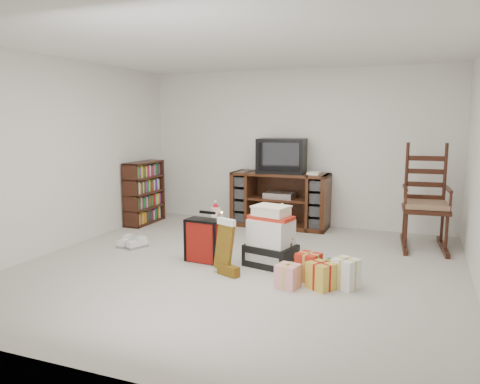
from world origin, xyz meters
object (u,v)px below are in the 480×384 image
Objects in this scene: bookshelf at (144,194)px; teddy_bear at (286,253)px; tv_stand at (280,200)px; santa_figurine at (282,234)px; crt_television at (282,156)px; sneaker_pair at (132,243)px; rocking_chair at (425,211)px; mrs_claus_figurine at (216,227)px; gift_pile at (271,240)px; gift_cluster at (322,274)px; red_suitcase at (204,240)px.

bookshelf is 2.86× the size of teddy_bear.
santa_figurine is at bearing -72.37° from tv_stand.
sneaker_pair is at bearing -135.30° from crt_television.
rocking_chair is 2.86m from mrs_claus_figurine.
tv_stand is 2.18× the size of gift_pile.
tv_stand is 2.47m from sneaker_pair.
rocking_chair is 3.93× the size of sneaker_pair.
crt_television is at bearing 163.69° from rocking_chair.
teddy_bear is 0.45× the size of crt_television.
tv_stand is 1.93× the size of gift_cluster.
rocking_chair reaches higher than crt_television.
mrs_claus_figurine is at bearing 157.33° from gift_pile.
red_suitcase is 1.71× the size of teddy_bear.
rocking_chair is 2.29× the size of santa_figurine.
sneaker_pair is at bearing -163.27° from rocking_chair.
mrs_claus_figurine is (-1.01, 0.17, -0.02)m from santa_figurine.
gift_pile is 2.20m from crt_television.
red_suitcase is at bearing -156.90° from gift_pile.
mrs_claus_figurine is at bearing -168.57° from rocking_chair.
santa_figurine is at bearing 125.78° from gift_cluster.
tv_stand is 2.20m from rocking_chair.
red_suitcase reaches higher than sneaker_pair.
red_suitcase is at bearing -136.75° from santa_figurine.
red_suitcase is 0.77× the size of gift_cluster.
tv_stand is 2.66× the size of mrs_claus_figurine.
tv_stand reaches higher than sneaker_pair.
mrs_claus_figurine is at bearing 41.85° from sneaker_pair.
gift_pile reaches higher than mrs_claus_figurine.
gift_pile is (-1.68, -1.56, -0.19)m from rocking_chair.
crt_television reaches higher than teddy_bear.
gift_cluster is (0.73, -1.01, -0.12)m from santa_figurine.
bookshelf is 2.35m from crt_television.
sneaker_pair is 2.68m from crt_television.
gift_pile is 0.89× the size of crt_television.
santa_figurine is at bearing -79.40° from crt_television.
santa_figurine is at bearing 106.52° from gift_pile.
sneaker_pair is (-0.95, -0.66, -0.17)m from mrs_claus_figurine.
gift_pile is 0.82m from red_suitcase.
tv_stand is 1.50m from santa_figurine.
tv_stand is at bearing 65.49° from mrs_claus_figurine.
mrs_claus_figurine is at bearing -114.37° from tv_stand.
red_suitcase is 1.05m from santa_figurine.
gift_cluster is (2.69, -0.52, 0.07)m from sneaker_pair.
mrs_claus_figurine is 1.56× the size of sneaker_pair.
rocking_chair reaches higher than sneaker_pair.
mrs_claus_figurine reaches higher than sneaker_pair.
teddy_bear is (2.82, -1.38, -0.34)m from bookshelf.
rocking_chair reaches higher than gift_pile.
rocking_chair is 1.99m from santa_figurine.
tv_stand is at bearing 108.60° from teddy_bear.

